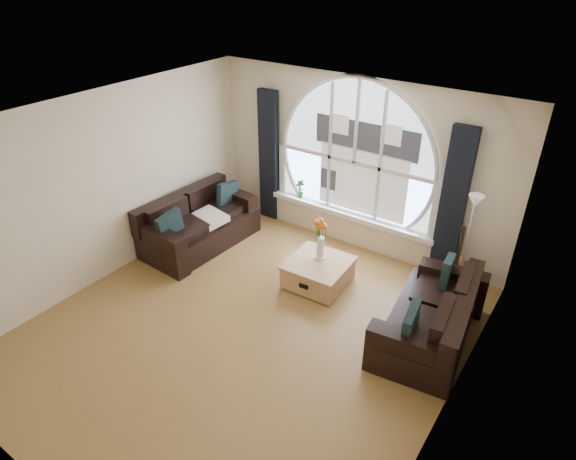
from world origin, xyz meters
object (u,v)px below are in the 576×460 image
object	(u,v)px
coffee_chest	(318,272)
floor_lamp	(465,250)
sofa_left	(200,223)
vase_flowers	(321,235)
potted_plant	(300,189)
sofa_right	(431,313)
guitar	(459,256)

from	to	relation	value
coffee_chest	floor_lamp	size ratio (longest dim) A/B	0.53
sofa_left	vase_flowers	size ratio (longest dim) A/B	2.72
coffee_chest	floor_lamp	world-z (taller)	floor_lamp
potted_plant	coffee_chest	bearing A→B (deg)	-47.76
sofa_left	potted_plant	size ratio (longest dim) A/B	5.96
sofa_right	guitar	bearing A→B (deg)	86.48
vase_flowers	guitar	distance (m)	1.96
sofa_left	sofa_right	xyz separation A→B (m)	(3.91, -0.05, 0.00)
coffee_chest	vase_flowers	bearing A→B (deg)	109.09
guitar	vase_flowers	bearing A→B (deg)	-155.54
sofa_left	vase_flowers	bearing A→B (deg)	9.77
sofa_left	guitar	xyz separation A→B (m)	(3.83, 1.21, 0.13)
sofa_left	guitar	bearing A→B (deg)	20.58
coffee_chest	guitar	bearing A→B (deg)	29.59
floor_lamp	potted_plant	xyz separation A→B (m)	(-2.94, 0.48, -0.09)
sofa_right	floor_lamp	xyz separation A→B (m)	(0.03, 1.02, 0.40)
sofa_right	coffee_chest	xyz separation A→B (m)	(-1.74, 0.20, -0.19)
vase_flowers	potted_plant	size ratio (longest dim) A/B	2.19
vase_flowers	potted_plant	bearing A→B (deg)	133.47
floor_lamp	guitar	world-z (taller)	floor_lamp
sofa_left	sofa_right	bearing A→B (deg)	2.33
sofa_left	coffee_chest	distance (m)	2.18
guitar	sofa_left	bearing A→B (deg)	-167.45
floor_lamp	sofa_left	bearing A→B (deg)	-166.12
coffee_chest	guitar	world-z (taller)	guitar
sofa_right	vase_flowers	xyz separation A→B (m)	(-1.78, 0.30, 0.37)
coffee_chest	guitar	distance (m)	1.99
sofa_right	potted_plant	world-z (taller)	potted_plant
sofa_left	floor_lamp	world-z (taller)	floor_lamp
vase_flowers	guitar	size ratio (longest dim) A/B	0.66
coffee_chest	vase_flowers	size ratio (longest dim) A/B	1.22
coffee_chest	sofa_left	bearing A→B (deg)	-178.69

